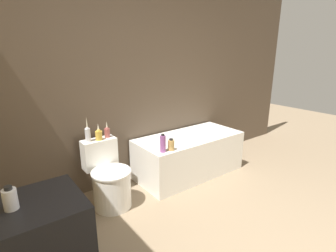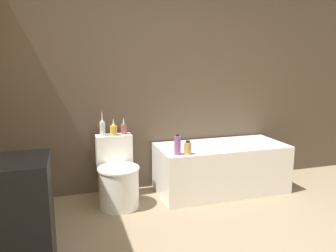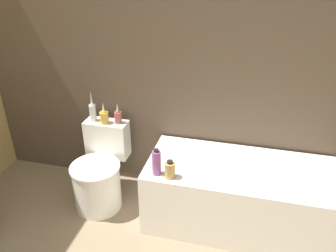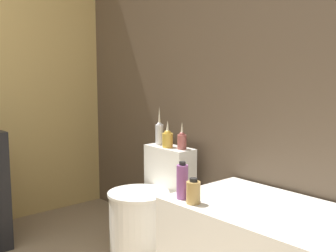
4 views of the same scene
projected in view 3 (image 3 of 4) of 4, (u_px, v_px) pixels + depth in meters
The scene contains 8 objects.
wall_back_tiled at pixel (161, 52), 2.68m from camera, with size 6.40×0.06×2.60m.
bathtub at pixel (238, 195), 2.65m from camera, with size 1.47×0.68×0.55m.
toilet at pixel (100, 175), 2.88m from camera, with size 0.43×0.58×0.70m.
vase_gold at pixel (93, 111), 2.86m from camera, with size 0.06×0.06×0.28m.
vase_silver at pixel (104, 116), 2.83m from camera, with size 0.08×0.08×0.19m.
vase_bronze at pixel (118, 116), 2.83m from camera, with size 0.06×0.06×0.19m.
shampoo_bottle_tall at pixel (156, 163), 2.41m from camera, with size 0.07×0.07×0.21m.
shampoo_bottle_short at pixel (170, 170), 2.39m from camera, with size 0.08×0.08×0.14m.
Camera 3 is at (0.71, -0.29, 2.00)m, focal length 35.00 mm.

